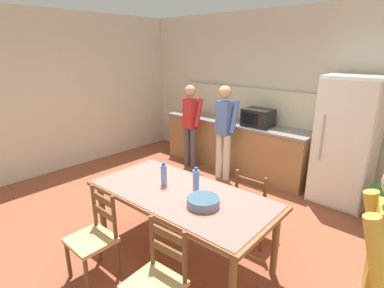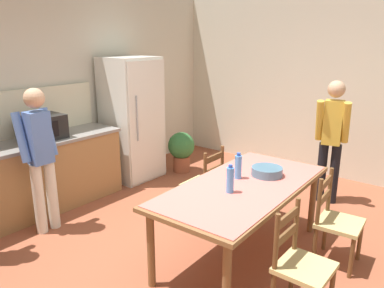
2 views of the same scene
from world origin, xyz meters
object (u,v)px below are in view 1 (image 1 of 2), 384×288
object	(u,v)px
microwave	(258,117)
serving_bowl	(203,201)
refrigerator	(346,142)
bottle_off_centre	(196,180)
chair_side_far_right	(255,207)
person_by_table	(381,278)
chair_side_near_left	(94,237)
person_at_sink	(190,122)
dining_table	(181,199)
chair_side_near_right	(157,281)
person_at_counter	(224,128)
bottle_near_centre	(164,175)

from	to	relation	value
microwave	serving_bowl	bearing A→B (deg)	-69.95
refrigerator	bottle_off_centre	world-z (taller)	refrigerator
chair_side_far_right	person_by_table	bearing A→B (deg)	143.23
chair_side_near_left	person_at_sink	bearing A→B (deg)	114.67
person_at_sink	chair_side_far_right	bearing A→B (deg)	-120.02
dining_table	chair_side_near_right	world-z (taller)	chair_side_near_right
serving_bowl	person_at_counter	world-z (taller)	person_at_counter
refrigerator	serving_bowl	distance (m)	2.66
refrigerator	bottle_off_centre	xyz separation A→B (m)	(-0.78, -2.41, -0.03)
refrigerator	serving_bowl	size ratio (longest dim) A/B	5.90
microwave	bottle_near_centre	size ratio (longest dim) A/B	1.85
chair_side_far_right	chair_side_near_left	bearing A→B (deg)	59.82
serving_bowl	chair_side_near_left	size ratio (longest dim) A/B	0.35
person_at_counter	bottle_off_centre	bearing A→B (deg)	-151.37
dining_table	person_at_counter	distance (m)	2.26
chair_side_near_left	person_at_sink	size ratio (longest dim) A/B	0.57
chair_side_far_right	microwave	bearing A→B (deg)	-61.36
bottle_off_centre	chair_side_far_right	distance (m)	0.88
refrigerator	serving_bowl	bearing A→B (deg)	-101.24
dining_table	chair_side_near_right	distance (m)	0.94
microwave	person_by_table	size ratio (longest dim) A/B	0.30
chair_side_near_right	person_at_sink	xyz separation A→B (m)	(-2.23, 2.83, 0.46)
serving_bowl	person_at_counter	size ratio (longest dim) A/B	0.19
microwave	person_at_sink	world-z (taller)	person_at_sink
dining_table	person_at_counter	xyz separation A→B (m)	(-0.95, 2.04, 0.22)
bottle_off_centre	person_at_sink	world-z (taller)	person_at_sink
bottle_near_centre	bottle_off_centre	xyz separation A→B (m)	(0.35, 0.13, 0.00)
microwave	chair_side_near_right	distance (m)	3.56
serving_bowl	chair_side_near_right	bearing A→B (deg)	-80.30
person_at_counter	person_by_table	distance (m)	3.59
chair_side_near_left	chair_side_near_right	bearing A→B (deg)	1.55
refrigerator	chair_side_near_right	bearing A→B (deg)	-96.83
refrigerator	person_at_counter	xyz separation A→B (m)	(-1.82, -0.50, -0.01)
person_by_table	bottle_off_centre	bearing A→B (deg)	-23.51
dining_table	bottle_off_centre	xyz separation A→B (m)	(0.10, 0.13, 0.20)
chair_side_far_right	person_at_sink	bearing A→B (deg)	-31.74
chair_side_far_right	chair_side_near_right	xyz separation A→B (m)	(0.05, -1.57, 0.00)
dining_table	bottle_near_centre	distance (m)	0.32
person_at_counter	chair_side_far_right	bearing A→B (deg)	-132.02
serving_bowl	chair_side_far_right	size ratio (longest dim) A/B	0.35
person_at_counter	person_by_table	size ratio (longest dim) A/B	1.01
bottle_off_centre	chair_side_near_right	world-z (taller)	bottle_off_centre
chair_side_near_right	serving_bowl	bearing A→B (deg)	95.34
microwave	person_at_counter	size ratio (longest dim) A/B	0.30
bottle_near_centre	person_at_sink	distance (m)	2.55
bottle_off_centre	chair_side_far_right	xyz separation A→B (m)	(0.33, 0.67, -0.47)
bottle_near_centre	dining_table	bearing A→B (deg)	1.72
dining_table	bottle_near_centre	xyz separation A→B (m)	(-0.25, -0.01, 0.20)
chair_side_near_left	dining_table	bearing A→B (deg)	61.41
microwave	chair_side_far_right	distance (m)	2.14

